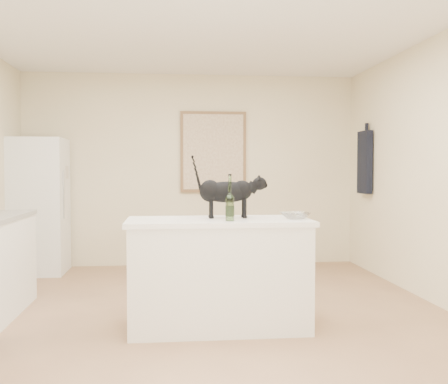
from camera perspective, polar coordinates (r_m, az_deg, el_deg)
floor at (r=4.71m, az=-2.06°, el=-13.69°), size 5.50×5.50×0.00m
ceiling at (r=4.70m, az=-2.11°, el=18.39°), size 5.50×5.50×0.00m
wall_back at (r=7.27m, az=-3.53°, el=2.36°), size 4.50×0.00×4.50m
wall_front at (r=1.79m, az=3.80°, el=2.28°), size 4.50×0.00×4.50m
island_base at (r=4.42m, az=-0.59°, el=-9.01°), size 1.44×0.67×0.86m
island_top at (r=4.35m, az=-0.59°, el=-3.19°), size 1.50×0.70×0.04m
fridge at (r=7.07m, az=-19.38°, el=-1.42°), size 0.68×0.68×1.70m
artwork_frame at (r=7.26m, az=-1.16°, el=4.34°), size 0.90×0.03×1.10m
artwork_canvas at (r=7.24m, az=-1.14°, el=4.35°), size 0.82×0.00×1.02m
hanging_garment at (r=7.02m, az=14.90°, el=3.10°), size 0.08×0.34×0.80m
black_cat at (r=4.44m, az=0.28°, el=-0.30°), size 0.56×0.17×0.39m
wine_bottle at (r=4.18m, az=0.64°, el=-0.91°), size 0.07×0.07×0.32m
glass_bowl at (r=4.40m, az=7.69°, el=-2.53°), size 0.29×0.29×0.06m
fridge_paper at (r=7.06m, az=-16.56°, el=2.04°), size 0.02×0.12×0.16m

